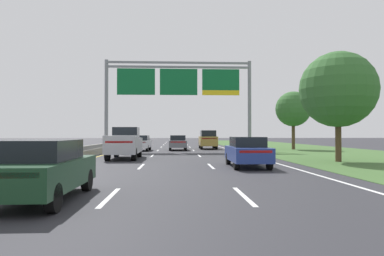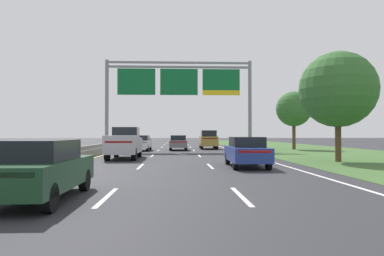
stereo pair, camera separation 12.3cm
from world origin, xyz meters
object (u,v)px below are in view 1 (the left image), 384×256
car_grey_centre_lane_sedan (178,142)px  roadside_tree_mid (293,109)px  car_darkgreen_left_lane_sedan (41,169)px  car_gold_right_lane_suv (208,139)px  pickup_truck_silver (125,143)px  car_blue_right_lane_sedan (247,151)px  car_white_left_lane_sedan (141,143)px  roadside_tree_near (338,90)px  overhead_sign_gantry (179,86)px

car_grey_centre_lane_sedan → roadside_tree_mid: (12.73, 0.87, 3.64)m
car_darkgreen_left_lane_sedan → car_gold_right_lane_suv: 31.67m
pickup_truck_silver → car_blue_right_lane_sedan: bearing=-132.3°
car_blue_right_lane_sedan → pickup_truck_silver: bearing=49.5°
pickup_truck_silver → car_white_left_lane_sedan: bearing=-0.4°
car_gold_right_lane_suv → roadside_tree_mid: roadside_tree_mid is taller
car_white_left_lane_sedan → roadside_tree_mid: size_ratio=0.69×
car_darkgreen_left_lane_sedan → car_gold_right_lane_suv: (7.21, 30.84, 0.28)m
car_grey_centre_lane_sedan → roadside_tree_near: 19.17m
overhead_sign_gantry → car_white_left_lane_sedan: bearing=176.8°
car_blue_right_lane_sedan → car_white_left_lane_sedan: bearing=23.3°
overhead_sign_gantry → car_gold_right_lane_suv: (3.39, 4.12, -5.51)m
pickup_truck_silver → car_grey_centre_lane_sedan: pickup_truck_silver is taller
pickup_truck_silver → car_grey_centre_lane_sedan: 13.17m
pickup_truck_silver → roadside_tree_mid: roadside_tree_mid is taller
roadside_tree_mid → roadside_tree_near: bearing=-99.9°
car_blue_right_lane_sedan → roadside_tree_mid: size_ratio=0.69×
roadside_tree_near → car_gold_right_lane_suv: bearing=108.4°
car_blue_right_lane_sedan → car_grey_centre_lane_sedan: size_ratio=1.01×
overhead_sign_gantry → car_darkgreen_left_lane_sedan: bearing=-98.2°
overhead_sign_gantry → car_darkgreen_left_lane_sedan: size_ratio=3.42×
car_gold_right_lane_suv → roadside_tree_mid: 10.06m
roadside_tree_mid → car_gold_right_lane_suv: bearing=167.9°
car_white_left_lane_sedan → car_grey_centre_lane_sedan: size_ratio=1.01×
car_white_left_lane_sedan → roadside_tree_mid: (16.53, 1.92, 3.64)m
car_white_left_lane_sedan → car_blue_right_lane_sedan: 19.45m
overhead_sign_gantry → car_white_left_lane_sedan: size_ratio=3.39×
car_white_left_lane_sedan → car_darkgreen_left_lane_sedan: same height
car_grey_centre_lane_sedan → roadside_tree_near: size_ratio=0.65×
pickup_truck_silver → car_blue_right_lane_sedan: 9.73m
car_blue_right_lane_sedan → roadside_tree_near: 7.85m
car_grey_centre_lane_sedan → roadside_tree_near: bearing=-148.9°
car_white_left_lane_sedan → car_gold_right_lane_suv: car_gold_right_lane_suv is taller
overhead_sign_gantry → roadside_tree_mid: bearing=9.6°
pickup_truck_silver → car_white_left_lane_sedan: size_ratio=1.22×
car_darkgreen_left_lane_sedan → car_blue_right_lane_sedan: bearing=-39.3°
overhead_sign_gantry → car_blue_right_lane_sedan: 19.04m
overhead_sign_gantry → car_darkgreen_left_lane_sedan: overhead_sign_gantry is taller
overhead_sign_gantry → car_darkgreen_left_lane_sedan: (-3.83, -26.72, -5.79)m
overhead_sign_gantry → roadside_tree_near: 17.83m
pickup_truck_silver → car_blue_right_lane_sedan: size_ratio=1.22×
car_grey_centre_lane_sedan → car_gold_right_lane_suv: bearing=-50.6°
overhead_sign_gantry → car_grey_centre_lane_sedan: overhead_sign_gantry is taller
car_grey_centre_lane_sedan → roadside_tree_near: roadside_tree_near is taller
overhead_sign_gantry → car_grey_centre_lane_sedan: bearing=93.4°
car_white_left_lane_sedan → car_grey_centre_lane_sedan: 3.94m
overhead_sign_gantry → car_gold_right_lane_suv: 7.67m
car_grey_centre_lane_sedan → car_darkgreen_left_lane_sedan: 28.23m
car_blue_right_lane_sedan → roadside_tree_mid: 22.29m
car_grey_centre_lane_sedan → car_blue_right_lane_sedan: bearing=-169.8°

